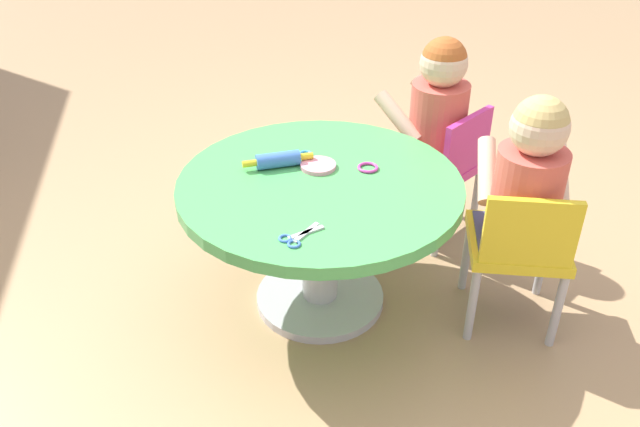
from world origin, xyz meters
name	(u,v)px	position (x,y,z in m)	size (l,w,h in m)	color
ground_plane	(320,300)	(0.00, 0.00, 0.00)	(10.00, 10.00, 0.00)	tan
craft_table	(320,212)	(0.00, 0.00, 0.37)	(0.89, 0.89, 0.48)	silver
child_chair_left	(519,247)	(-0.22, -0.59, 0.31)	(0.38, 0.38, 0.54)	#B7B7BC
seated_child_left	(529,177)	(-0.18, -0.60, 0.53)	(0.41, 0.36, 0.51)	#3F4772
child_chair_right	(441,165)	(0.33, -0.53, 0.31)	(0.42, 0.42, 0.54)	#B7B7BC
seated_child_right	(438,106)	(0.36, -0.51, 0.53)	(0.44, 0.42, 0.51)	#3F4772
rolling_pin	(278,160)	(0.12, 0.11, 0.51)	(0.06, 0.23, 0.05)	#3F72CC
craft_scissors	(297,237)	(-0.29, 0.12, 0.48)	(0.12, 0.14, 0.01)	silver
playdough_blob_0	(318,166)	(0.09, -0.01, 0.49)	(0.11, 0.11, 0.01)	pink
cookie_cutter_0	(368,168)	(0.05, -0.17, 0.49)	(0.07, 0.07, 0.01)	#D83FA5
cookie_cutter_1	(305,154)	(0.18, 0.01, 0.49)	(0.05, 0.05, 0.01)	#3F99D8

